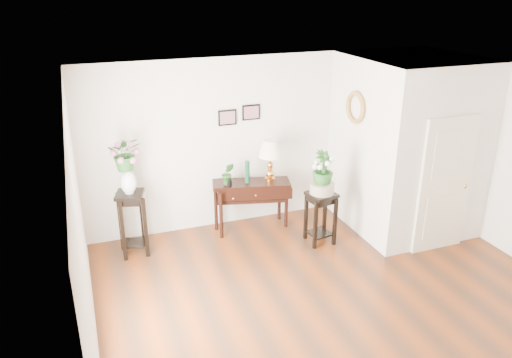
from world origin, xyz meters
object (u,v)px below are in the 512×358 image
console_table (251,205)px  plant_stand_b (320,218)px  table_lamp (270,159)px  plant_stand_a (133,223)px

console_table → plant_stand_b: 1.18m
plant_stand_b → table_lamp: bearing=123.2°
console_table → table_lamp: (0.33, 0.00, 0.77)m
console_table → table_lamp: table_lamp is taller
console_table → plant_stand_b: plant_stand_b is taller
console_table → plant_stand_a: (-1.94, -0.15, 0.08)m
table_lamp → plant_stand_b: size_ratio=0.81×
table_lamp → plant_stand_a: size_ratio=0.68×
plant_stand_a → plant_stand_b: plant_stand_a is taller
plant_stand_b → console_table: bearing=136.6°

